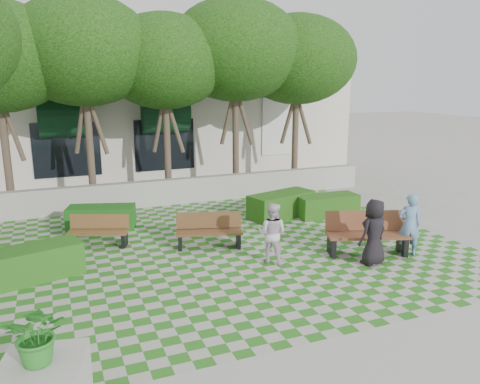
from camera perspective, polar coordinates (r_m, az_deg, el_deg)
name	(u,v)px	position (r m, az deg, el deg)	size (l,w,h in m)	color
ground	(244,263)	(11.44, 0.52, -8.68)	(90.00, 90.00, 0.00)	gray
lawn	(230,250)	(12.30, -1.29, -7.03)	(12.00, 12.00, 0.00)	#2B721E
sidewalk_south	(364,372)	(7.81, 14.87, -20.44)	(16.00, 2.00, 0.01)	#9E9B93
retaining_wall	(178,191)	(16.94, -7.59, 0.13)	(15.00, 0.36, 0.90)	#9E9B93
bench_east	(367,234)	(12.33, 15.19, -4.96)	(2.15, 1.33, 1.07)	brown
bench_mid	(209,231)	(12.41, -3.77, -4.78)	(1.82, 1.04, 0.91)	#50331B
bench_west	(98,231)	(13.04, -16.87, -4.61)	(1.65, 1.06, 0.83)	brown
hedge_east	(327,206)	(15.46, 10.57, -1.64)	(2.01, 0.80, 0.70)	#204C14
hedge_midright	(281,205)	(15.19, 5.05, -1.58)	(2.23, 0.89, 0.78)	#1E4913
hedge_midleft	(101,217)	(14.55, -16.54, -2.98)	(1.94, 0.78, 0.68)	#155015
hedge_west	(31,263)	(11.42, -24.07, -7.96)	(2.12, 0.85, 0.74)	#1F5115
planter_front	(43,382)	(6.61, -22.85, -20.58)	(1.18, 1.18, 1.76)	#9E9B93
person_blue	(409,225)	(12.45, 19.93, -3.77)	(0.58, 0.38, 1.60)	#658BB8
person_dark	(374,232)	(11.57, 16.00, -4.74)	(0.78, 0.51, 1.60)	black
person_white	(272,233)	(11.29, 3.92, -5.00)	(0.72, 0.56, 1.49)	silver
tree_row	(118,52)	(15.92, -14.66, 16.14)	(17.70, 13.40, 7.41)	#47382B
building	(155,117)	(24.45, -10.37, 8.98)	(18.00, 8.92, 5.15)	beige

